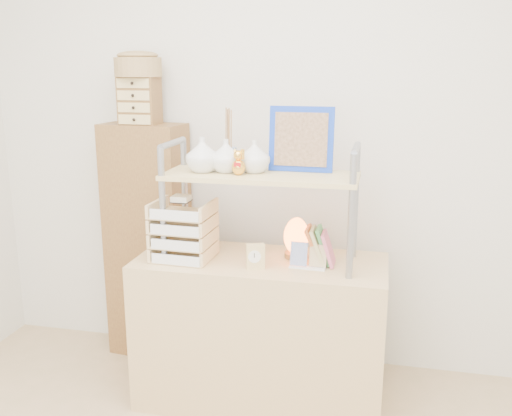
{
  "coord_description": "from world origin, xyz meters",
  "views": [
    {
      "loc": [
        0.55,
        -1.34,
        1.66
      ],
      "look_at": [
        -0.02,
        1.2,
        1.01
      ],
      "focal_mm": 40.0,
      "sensor_mm": 36.0,
      "label": 1
    }
  ],
  "objects_px": {
    "desk": "(260,331)",
    "cabinet": "(148,242)",
    "letter_tray": "(183,234)",
    "salt_lamp": "(296,237)"
  },
  "relations": [
    {
      "from": "desk",
      "to": "cabinet",
      "type": "relative_size",
      "value": 0.89
    },
    {
      "from": "cabinet",
      "to": "letter_tray",
      "type": "relative_size",
      "value": 4.27
    },
    {
      "from": "desk",
      "to": "salt_lamp",
      "type": "bearing_deg",
      "value": 25.25
    },
    {
      "from": "cabinet",
      "to": "salt_lamp",
      "type": "height_order",
      "value": "cabinet"
    },
    {
      "from": "desk",
      "to": "salt_lamp",
      "type": "distance_m",
      "value": 0.51
    },
    {
      "from": "cabinet",
      "to": "desk",
      "type": "bearing_deg",
      "value": -20.92
    },
    {
      "from": "desk",
      "to": "letter_tray",
      "type": "distance_m",
      "value": 0.62
    },
    {
      "from": "desk",
      "to": "letter_tray",
      "type": "relative_size",
      "value": 3.8
    },
    {
      "from": "cabinet",
      "to": "salt_lamp",
      "type": "distance_m",
      "value": 0.96
    },
    {
      "from": "cabinet",
      "to": "salt_lamp",
      "type": "relative_size",
      "value": 6.76
    }
  ]
}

